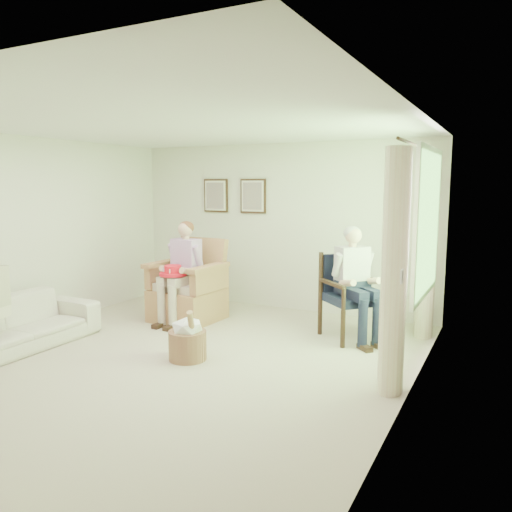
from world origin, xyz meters
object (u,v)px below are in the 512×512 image
Objects in this scene: wood_armchair at (355,292)px; sofa at (10,325)px; person_dark at (352,275)px; red_hat at (173,272)px; hatbox at (188,339)px; wicker_armchair at (189,294)px; person_wicker at (182,264)px.

wood_armchair is 0.50× the size of sofa.
red_hat is at bearing 143.72° from person_dark.
red_hat is (1.07, 1.77, 0.46)m from sofa.
sofa is 3.35× the size of hatbox.
sofa is 1.49× the size of person_dark.
wicker_armchair is 0.49m from person_wicker.
sofa is at bearing -121.25° from red_hat.
hatbox is (2.05, 0.70, -0.06)m from sofa.
person_dark is at bearing -137.74° from wood_armchair.
sofa is at bearing 167.23° from wood_armchair.
person_wicker is 0.22m from red_hat.
wicker_armchair reaches higher than hatbox.
person_dark is 3.76× the size of red_hat.
person_wicker is at bearing 139.13° from person_dark.
sofa is 2.31m from person_wicker.
red_hat is 0.60× the size of hatbox.
person_dark is 2.25× the size of hatbox.
red_hat is (-0.02, -0.20, -0.08)m from person_wicker.
person_wicker is 2.41m from person_dark.
hatbox is at bearing 179.73° from person_dark.
wicker_armchair is 0.83× the size of person_wicker.
wicker_armchair is at bearing 135.45° from person_dark.
red_hat is at bearing -89.08° from wicker_armchair.
red_hat is (-2.40, -0.49, -0.08)m from person_dark.
person_wicker is 1.00× the size of person_dark.
wood_armchair is at bearing 42.26° from person_dark.
wicker_armchair is 3.14× the size of red_hat.
hatbox reaches higher than sofa.
sofa is (-3.48, -2.43, -0.28)m from wood_armchair.
wicker_armchair is 2.44m from person_dark.
person_wicker is at bearing -28.95° from sofa.
wood_armchair is at bearing 15.41° from red_hat.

